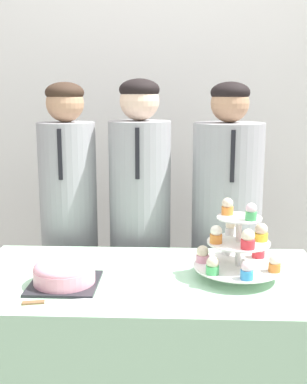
{
  "coord_description": "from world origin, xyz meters",
  "views": [
    {
      "loc": [
        0.09,
        -1.29,
        1.37
      ],
      "look_at": [
        0.02,
        0.36,
        1.03
      ],
      "focal_mm": 45.0,
      "sensor_mm": 36.0,
      "label": 1
    }
  ],
  "objects_px": {
    "round_cake": "(64,272)",
    "student_0": "(70,242)",
    "cupcake_stand": "(238,247)",
    "student_1": "(140,242)",
    "cake_knife": "(47,302)",
    "student_2": "(225,247)"
  },
  "relations": [
    {
      "from": "cupcake_stand",
      "to": "round_cake",
      "type": "bearing_deg",
      "value": -171.63
    },
    {
      "from": "cupcake_stand",
      "to": "student_1",
      "type": "distance_m",
      "value": 0.69
    },
    {
      "from": "round_cake",
      "to": "cupcake_stand",
      "type": "bearing_deg",
      "value": 8.37
    },
    {
      "from": "round_cake",
      "to": "student_1",
      "type": "relative_size",
      "value": 0.16
    },
    {
      "from": "cupcake_stand",
      "to": "student_1",
      "type": "height_order",
      "value": "student_1"
    },
    {
      "from": "student_0",
      "to": "student_1",
      "type": "xyz_separation_m",
      "value": [
        0.33,
        0.0,
        0.0
      ]
    },
    {
      "from": "cupcake_stand",
      "to": "student_1",
      "type": "bearing_deg",
      "value": 124.5
    },
    {
      "from": "cupcake_stand",
      "to": "student_2",
      "type": "distance_m",
      "value": 0.58
    },
    {
      "from": "student_0",
      "to": "cake_knife",
      "type": "bearing_deg",
      "value": -82.91
    },
    {
      "from": "student_1",
      "to": "student_2",
      "type": "distance_m",
      "value": 0.4
    },
    {
      "from": "cupcake_stand",
      "to": "student_2",
      "type": "xyz_separation_m",
      "value": [
        0.02,
        0.56,
        -0.18
      ]
    },
    {
      "from": "cupcake_stand",
      "to": "student_0",
      "type": "xyz_separation_m",
      "value": [
        -0.72,
        0.56,
        -0.17
      ]
    },
    {
      "from": "cake_knife",
      "to": "student_2",
      "type": "height_order",
      "value": "student_2"
    },
    {
      "from": "student_2",
      "to": "student_1",
      "type": "bearing_deg",
      "value": -180.0
    },
    {
      "from": "round_cake",
      "to": "student_0",
      "type": "xyz_separation_m",
      "value": [
        -0.12,
        0.64,
        -0.1
      ]
    },
    {
      "from": "cake_knife",
      "to": "student_0",
      "type": "relative_size",
      "value": 0.16
    },
    {
      "from": "cake_knife",
      "to": "student_0",
      "type": "distance_m",
      "value": 0.8
    },
    {
      "from": "student_2",
      "to": "round_cake",
      "type": "bearing_deg",
      "value": -133.7
    },
    {
      "from": "student_0",
      "to": "student_1",
      "type": "bearing_deg",
      "value": 0.0
    },
    {
      "from": "cake_knife",
      "to": "student_0",
      "type": "bearing_deg",
      "value": 85.7
    },
    {
      "from": "cupcake_stand",
      "to": "student_0",
      "type": "bearing_deg",
      "value": 142.22
    },
    {
      "from": "round_cake",
      "to": "cake_knife",
      "type": "bearing_deg",
      "value": -99.13
    }
  ]
}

